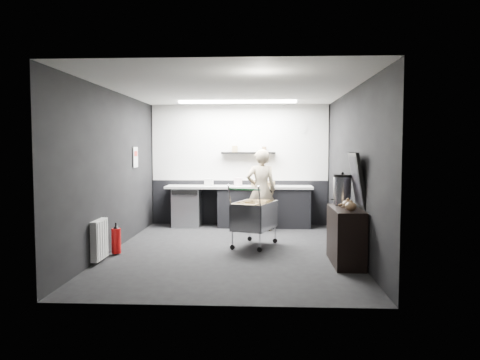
{
  "coord_description": "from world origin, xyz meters",
  "views": [
    {
      "loc": [
        0.54,
        -7.77,
        1.74
      ],
      "look_at": [
        0.13,
        0.4,
        1.17
      ],
      "focal_mm": 35.0,
      "sensor_mm": 36.0,
      "label": 1
    }
  ],
  "objects": [
    {
      "name": "floor",
      "position": [
        0.0,
        0.0,
        0.0
      ],
      "size": [
        5.5,
        5.5,
        0.0
      ],
      "primitive_type": "plane",
      "color": "black",
      "rests_on": "ground"
    },
    {
      "name": "wall_left",
      "position": [
        -2.0,
        0.0,
        1.35
      ],
      "size": [
        0.0,
        5.5,
        5.5
      ],
      "primitive_type": "plane",
      "rotation": [
        1.57,
        0.0,
        1.57
      ],
      "color": "black",
      "rests_on": "floor"
    },
    {
      "name": "wall_right",
      "position": [
        2.0,
        0.0,
        1.35
      ],
      "size": [
        0.0,
        5.5,
        5.5
      ],
      "primitive_type": "plane",
      "rotation": [
        1.57,
        0.0,
        -1.57
      ],
      "color": "black",
      "rests_on": "floor"
    },
    {
      "name": "shopping_cart",
      "position": [
        0.38,
        0.38,
        0.51
      ],
      "size": [
        0.88,
        1.15,
        1.07
      ],
      "color": "silver",
      "rests_on": "floor"
    },
    {
      "name": "poster_red_band",
      "position": [
        -1.98,
        1.3,
        1.62
      ],
      "size": [
        0.02,
        0.22,
        0.1
      ],
      "primitive_type": "cube",
      "color": "red",
      "rests_on": "poster"
    },
    {
      "name": "wall_clock",
      "position": [
        1.4,
        2.72,
        2.15
      ],
      "size": [
        0.2,
        0.03,
        0.2
      ],
      "primitive_type": "cylinder",
      "rotation": [
        1.57,
        0.0,
        0.0
      ],
      "color": "silver",
      "rests_on": "wall_back"
    },
    {
      "name": "pink_tub",
      "position": [
        -0.02,
        2.42,
        0.99
      ],
      "size": [
        0.18,
        0.18,
        0.18
      ],
      "primitive_type": "cylinder",
      "color": "silver",
      "rests_on": "prep_counter"
    },
    {
      "name": "ceiling_strip",
      "position": [
        0.0,
        1.85,
        2.67
      ],
      "size": [
        2.4,
        0.2,
        0.04
      ],
      "primitive_type": "cube",
      "color": "white",
      "rests_on": "ceiling"
    },
    {
      "name": "ceiling",
      "position": [
        0.0,
        0.0,
        2.7
      ],
      "size": [
        5.5,
        5.5,
        0.0
      ],
      "primitive_type": "plane",
      "rotation": [
        3.14,
        0.0,
        0.0
      ],
      "color": "silver",
      "rests_on": "wall_back"
    },
    {
      "name": "wall_front",
      "position": [
        0.0,
        -2.75,
        1.35
      ],
      "size": [
        5.5,
        0.0,
        5.5
      ],
      "primitive_type": "plane",
      "rotation": [
        -1.57,
        0.0,
        0.0
      ],
      "color": "black",
      "rests_on": "floor"
    },
    {
      "name": "kitchen_wall_panel",
      "position": [
        0.0,
        2.73,
        1.85
      ],
      "size": [
        3.95,
        0.02,
        1.7
      ],
      "primitive_type": "cube",
      "color": "silver",
      "rests_on": "wall_back"
    },
    {
      "name": "person",
      "position": [
        0.49,
        1.97,
        0.85
      ],
      "size": [
        0.67,
        0.48,
        1.7
      ],
      "primitive_type": "imported",
      "rotation": [
        0.0,
        0.0,
        3.27
      ],
      "color": "beige",
      "rests_on": "floor"
    },
    {
      "name": "white_container",
      "position": [
        -0.66,
        2.37,
        0.98
      ],
      "size": [
        0.19,
        0.16,
        0.16
      ],
      "primitive_type": "cube",
      "rotation": [
        0.0,
        0.0,
        -0.11
      ],
      "color": "silver",
      "rests_on": "prep_counter"
    },
    {
      "name": "radiator",
      "position": [
        -1.94,
        -0.9,
        0.35
      ],
      "size": [
        0.1,
        0.5,
        0.6
      ],
      "primitive_type": "cube",
      "color": "silver",
      "rests_on": "wall_left"
    },
    {
      "name": "dado_panel",
      "position": [
        0.0,
        2.73,
        0.5
      ],
      "size": [
        3.95,
        0.02,
        1.0
      ],
      "primitive_type": "cube",
      "color": "black",
      "rests_on": "wall_back"
    },
    {
      "name": "floating_shelf",
      "position": [
        0.2,
        2.62,
        1.62
      ],
      "size": [
        1.2,
        0.22,
        0.04
      ],
      "primitive_type": "cube",
      "color": "black",
      "rests_on": "wall_back"
    },
    {
      "name": "poster",
      "position": [
        -1.98,
        1.3,
        1.55
      ],
      "size": [
        0.02,
        0.3,
        0.4
      ],
      "primitive_type": "cube",
      "color": "silver",
      "rests_on": "wall_left"
    },
    {
      "name": "prep_counter",
      "position": [
        0.14,
        2.42,
        0.46
      ],
      "size": [
        3.2,
        0.61,
        0.9
      ],
      "color": "black",
      "rests_on": "floor"
    },
    {
      "name": "wall_back",
      "position": [
        0.0,
        2.75,
        1.35
      ],
      "size": [
        5.5,
        0.0,
        5.5
      ],
      "primitive_type": "plane",
      "rotation": [
        1.57,
        0.0,
        0.0
      ],
      "color": "black",
      "rests_on": "floor"
    },
    {
      "name": "fire_extinguisher",
      "position": [
        -1.85,
        -0.38,
        0.24
      ],
      "size": [
        0.15,
        0.15,
        0.5
      ],
      "color": "#BB0C0C",
      "rests_on": "floor"
    },
    {
      "name": "sideboard",
      "position": [
        1.78,
        -0.75,
        0.53
      ],
      "size": [
        0.48,
        1.11,
        1.67
      ],
      "color": "black",
      "rests_on": "floor"
    },
    {
      "name": "cardboard_box",
      "position": [
        0.54,
        2.37,
        0.95
      ],
      "size": [
        0.51,
        0.41,
        0.1
      ],
      "primitive_type": "cube",
      "rotation": [
        0.0,
        0.0,
        -0.1
      ],
      "color": "#927A4E",
      "rests_on": "prep_counter"
    }
  ]
}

